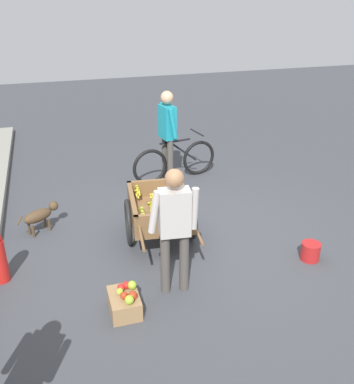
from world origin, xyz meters
TOP-DOWN VIEW (x-y plane):
  - ground_plane at (0.00, 0.00)m, footprint 24.00×24.00m
  - fruit_cart at (0.15, 0.37)m, footprint 1.72×1.00m
  - vendor_person at (-0.99, 0.49)m, footprint 0.24×0.56m
  - bicycle at (2.12, -0.44)m, footprint 0.50×1.64m
  - cyclist_person at (2.10, -0.29)m, footprint 0.51×0.26m
  - dog at (0.85, 1.96)m, footprint 0.40×0.59m
  - plastic_bucket at (-0.89, -1.38)m, footprint 0.25×0.25m
  - apple_crate at (-1.20, 1.12)m, footprint 0.44×0.32m

SIDE VIEW (x-z plane):
  - ground_plane at x=0.00m, z-range 0.00..0.00m
  - plastic_bucket at x=-0.89m, z-range 0.00..0.24m
  - apple_crate at x=-1.20m, z-range -0.03..0.29m
  - dog at x=0.85m, z-range 0.07..0.47m
  - bicycle at x=2.12m, z-range -0.07..0.78m
  - fruit_cart at x=0.15m, z-range 0.07..0.81m
  - vendor_person at x=-0.99m, z-range 0.14..1.68m
  - cyclist_person at x=2.10m, z-range 0.17..1.81m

